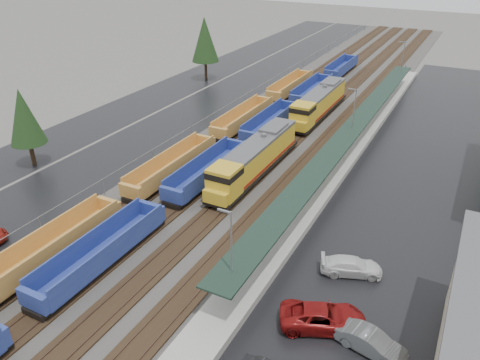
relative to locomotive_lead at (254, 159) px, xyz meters
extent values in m
cube|color=#302D2B|center=(-2.00, 21.24, -2.18)|extent=(20.00, 160.00, 0.08)
cube|color=black|center=(-8.00, 21.24, -2.06)|extent=(2.60, 160.00, 0.15)
cube|color=#473326|center=(-8.72, 21.24, -1.95)|extent=(0.08, 160.00, 0.07)
cube|color=#473326|center=(-7.28, 21.24, -1.95)|extent=(0.08, 160.00, 0.07)
cube|color=black|center=(-4.00, 21.24, -2.06)|extent=(2.60, 160.00, 0.15)
cube|color=#473326|center=(-4.72, 21.24, -1.95)|extent=(0.08, 160.00, 0.07)
cube|color=#473326|center=(-3.28, 21.24, -1.95)|extent=(0.08, 160.00, 0.07)
cube|color=black|center=(0.00, 21.24, -2.06)|extent=(2.60, 160.00, 0.15)
cube|color=#473326|center=(-0.72, 21.24, -1.95)|extent=(0.08, 160.00, 0.07)
cube|color=#473326|center=(0.72, 21.24, -1.95)|extent=(0.08, 160.00, 0.07)
cube|color=black|center=(4.00, 21.24, -2.06)|extent=(2.60, 160.00, 0.15)
cube|color=#473326|center=(3.28, 21.24, -1.95)|extent=(0.08, 160.00, 0.07)
cube|color=#473326|center=(4.72, 21.24, -1.95)|extent=(0.08, 160.00, 0.07)
cube|color=black|center=(-17.00, 21.24, -2.21)|extent=(10.00, 160.00, 0.02)
cube|color=black|center=(-27.00, 21.24, -2.21)|extent=(9.00, 160.00, 0.02)
cube|color=black|center=(17.00, 11.24, -2.21)|extent=(16.00, 100.00, 0.02)
cube|color=#9E9B93|center=(7.50, 11.24, -1.87)|extent=(3.00, 80.00, 0.70)
cylinder|color=gray|center=(7.50, -13.76, -0.32)|extent=(0.16, 0.16, 2.40)
cylinder|color=gray|center=(7.50, 1.24, -0.32)|extent=(0.16, 0.16, 2.40)
cylinder|color=gray|center=(7.50, 16.24, -0.32)|extent=(0.16, 0.16, 2.40)
cylinder|color=gray|center=(7.50, 31.24, -0.32)|extent=(0.16, 0.16, 2.40)
cylinder|color=gray|center=(7.50, 46.24, -0.32)|extent=(0.16, 0.16, 2.40)
cube|color=black|center=(7.50, 11.24, 0.98)|extent=(2.60, 65.00, 0.15)
cylinder|color=gray|center=(7.50, -18.76, 1.78)|extent=(0.12, 0.12, 8.00)
cube|color=gray|center=(7.00, -18.76, 5.68)|extent=(1.00, 0.15, 0.12)
cylinder|color=gray|center=(7.50, 11.24, 1.78)|extent=(0.12, 0.12, 8.00)
cube|color=gray|center=(7.00, 11.24, 5.68)|extent=(1.00, 0.15, 0.12)
cylinder|color=gray|center=(7.50, 41.24, 1.78)|extent=(0.12, 0.12, 8.00)
cube|color=gray|center=(7.00, 41.24, 5.68)|extent=(1.00, 0.15, 0.12)
cylinder|color=gray|center=(-11.50, -18.76, -1.22)|extent=(0.08, 0.08, 2.00)
cylinder|color=gray|center=(-11.50, -10.76, -1.22)|extent=(0.08, 0.08, 2.00)
cylinder|color=gray|center=(-11.50, -2.76, -1.22)|extent=(0.08, 0.08, 2.00)
cylinder|color=gray|center=(-11.50, 5.24, -1.22)|extent=(0.08, 0.08, 2.00)
cylinder|color=gray|center=(-11.50, 13.24, -1.22)|extent=(0.08, 0.08, 2.00)
cylinder|color=gray|center=(-11.50, 21.24, -1.22)|extent=(0.08, 0.08, 2.00)
cylinder|color=gray|center=(-11.50, 29.24, -1.22)|extent=(0.08, 0.08, 2.00)
cylinder|color=gray|center=(-11.50, 37.24, -1.22)|extent=(0.08, 0.08, 2.00)
cylinder|color=gray|center=(-11.50, 45.24, -1.22)|extent=(0.08, 0.08, 2.00)
cylinder|color=gray|center=(-11.50, 53.24, -1.22)|extent=(0.08, 0.08, 2.00)
cylinder|color=gray|center=(-11.50, 61.24, -1.22)|extent=(0.08, 0.08, 2.00)
cylinder|color=gray|center=(-11.50, 69.24, -1.22)|extent=(0.08, 0.08, 2.00)
cylinder|color=gray|center=(-11.50, 77.24, -1.22)|extent=(0.08, 0.08, 2.00)
cylinder|color=gray|center=(-11.50, 85.24, -1.22)|extent=(0.08, 0.08, 2.00)
cylinder|color=gray|center=(-11.50, 93.24, -1.22)|extent=(0.08, 0.08, 2.00)
cube|color=gray|center=(-11.50, 21.24, -0.22)|extent=(0.05, 160.00, 0.05)
cylinder|color=#332316|center=(-24.00, -8.76, -0.87)|extent=(0.50, 0.50, 2.70)
cone|color=black|center=(-24.00, -8.76, 3.63)|extent=(3.96, 3.96, 6.30)
cylinder|color=#332316|center=(-25.00, 31.24, -0.57)|extent=(0.50, 0.50, 3.30)
cone|color=black|center=(-25.00, 31.24, 4.93)|extent=(4.84, 4.84, 7.70)
cube|color=black|center=(0.00, 0.64, -1.42)|extent=(2.71, 18.07, 0.36)
cube|color=gold|center=(0.00, 1.54, 0.11)|extent=(2.53, 14.45, 2.71)
cube|color=gold|center=(0.00, -6.40, 0.30)|extent=(2.71, 2.89, 3.07)
cube|color=black|center=(0.00, -6.40, 1.20)|extent=(2.76, 2.94, 0.63)
cube|color=gold|center=(0.00, -8.03, -0.61)|extent=(2.53, 0.90, 1.26)
cube|color=#59595B|center=(0.00, 1.54, 1.56)|extent=(2.57, 14.45, 0.32)
cube|color=maroon|center=(-1.28, 1.54, -0.97)|extent=(0.04, 14.45, 0.32)
cube|color=maroon|center=(1.28, 1.54, -0.97)|extent=(0.04, 14.45, 0.32)
cube|color=black|center=(0.00, 0.64, -1.78)|extent=(1.99, 5.42, 0.54)
cube|color=black|center=(0.00, -5.68, -1.69)|extent=(2.17, 3.61, 0.45)
cube|color=black|center=(0.00, 6.97, -1.69)|extent=(2.17, 3.61, 0.45)
cylinder|color=#59595B|center=(0.00, 2.45, 1.83)|extent=(0.63, 0.63, 0.45)
cube|color=#59595B|center=(0.00, 5.16, 1.79)|extent=(2.17, 3.61, 0.45)
cube|color=black|center=(0.00, 21.64, -1.42)|extent=(2.71, 18.07, 0.36)
cube|color=gold|center=(0.00, 22.54, 0.11)|extent=(2.53, 14.45, 2.71)
cube|color=gold|center=(0.00, 14.60, 0.30)|extent=(2.71, 2.89, 3.07)
cube|color=black|center=(0.00, 14.60, 1.20)|extent=(2.76, 2.94, 0.63)
cube|color=gold|center=(0.00, 12.97, -0.61)|extent=(2.53, 0.90, 1.26)
cube|color=#59595B|center=(0.00, 22.54, 1.56)|extent=(2.57, 14.45, 0.32)
cube|color=maroon|center=(-1.28, 22.54, -0.97)|extent=(0.04, 14.45, 0.32)
cube|color=maroon|center=(1.28, 22.54, -0.97)|extent=(0.04, 14.45, 0.32)
cube|color=black|center=(0.00, 21.64, -1.78)|extent=(1.99, 5.42, 0.54)
cube|color=black|center=(0.00, 15.32, -1.69)|extent=(2.17, 3.61, 0.45)
cube|color=black|center=(0.00, 27.97, -1.69)|extent=(2.17, 3.61, 0.45)
cylinder|color=#59595B|center=(0.00, 23.45, 1.83)|extent=(0.63, 0.63, 0.45)
cube|color=#59595B|center=(0.00, 26.16, 1.79)|extent=(2.17, 3.61, 0.45)
cube|color=#BC7C34|center=(-8.00, -20.86, -1.38)|extent=(2.54, 13.61, 0.24)
cube|color=#BC7C34|center=(-9.22, -20.86, -0.50)|extent=(0.15, 13.61, 1.76)
cube|color=#BC7C34|center=(-6.78, -20.86, -0.50)|extent=(0.15, 13.61, 1.76)
cube|color=#BC7C34|center=(-8.00, -13.86, -0.69)|extent=(2.54, 0.49, 1.37)
cube|color=black|center=(-8.00, -14.54, -1.67)|extent=(1.96, 2.15, 0.49)
cube|color=#BC7C34|center=(-8.00, -3.82, -1.38)|extent=(2.54, 13.61, 0.24)
cube|color=#BC7C34|center=(-9.22, -3.82, -0.50)|extent=(0.15, 13.61, 1.76)
cube|color=#BC7C34|center=(-6.78, -3.82, -0.50)|extent=(0.15, 13.61, 1.76)
cube|color=#BC7C34|center=(-8.00, -10.82, -0.69)|extent=(2.54, 0.49, 1.37)
cube|color=#BC7C34|center=(-8.00, 3.18, -0.69)|extent=(2.54, 0.49, 1.37)
cube|color=black|center=(-8.00, -10.14, -1.67)|extent=(1.96, 2.15, 0.49)
cube|color=black|center=(-8.00, 2.50, -1.67)|extent=(1.96, 2.15, 0.49)
cube|color=#BC7C34|center=(-8.00, 13.22, -1.38)|extent=(2.54, 13.61, 0.24)
cube|color=#BC7C34|center=(-9.22, 13.22, -0.50)|extent=(0.15, 13.61, 1.76)
cube|color=#BC7C34|center=(-6.78, 13.22, -0.50)|extent=(0.15, 13.61, 1.76)
cube|color=#BC7C34|center=(-8.00, 6.22, -0.69)|extent=(2.54, 0.49, 1.37)
cube|color=#BC7C34|center=(-8.00, 20.22, -0.69)|extent=(2.54, 0.49, 1.37)
cube|color=black|center=(-8.00, 6.90, -1.67)|extent=(1.96, 2.15, 0.49)
cube|color=black|center=(-8.00, 19.54, -1.67)|extent=(1.96, 2.15, 0.49)
cube|color=#BC7C34|center=(-8.00, 30.26, -1.38)|extent=(2.54, 13.61, 0.24)
cube|color=#BC7C34|center=(-9.22, 30.26, -0.50)|extent=(0.15, 13.61, 1.76)
cube|color=#BC7C34|center=(-6.78, 30.26, -0.50)|extent=(0.15, 13.61, 1.76)
cube|color=#BC7C34|center=(-8.00, 23.25, -0.69)|extent=(2.54, 0.49, 1.37)
cube|color=#BC7C34|center=(-8.00, 37.26, -0.69)|extent=(2.54, 0.49, 1.37)
cube|color=black|center=(-8.00, 23.94, -1.67)|extent=(1.96, 2.15, 0.49)
cube|color=black|center=(-8.00, 36.58, -1.67)|extent=(1.96, 2.15, 0.49)
cube|color=navy|center=(-4.00, -19.34, -1.37)|extent=(2.60, 12.84, 0.25)
cube|color=navy|center=(-5.25, -19.34, -0.47)|extent=(0.15, 12.84, 1.80)
cube|color=navy|center=(-2.75, -19.34, -0.47)|extent=(0.15, 12.84, 1.80)
cube|color=navy|center=(-4.00, -25.96, -0.67)|extent=(2.60, 0.50, 1.40)
cube|color=navy|center=(-4.00, -12.72, -0.67)|extent=(2.60, 0.50, 1.40)
cube|color=black|center=(-4.00, -25.26, -1.67)|extent=(2.00, 2.20, 0.50)
cube|color=black|center=(-4.00, -13.42, -1.67)|extent=(2.00, 2.20, 0.50)
cube|color=navy|center=(-4.00, -3.00, -1.37)|extent=(2.60, 12.84, 0.25)
cube|color=navy|center=(-5.25, -3.00, -0.47)|extent=(0.15, 12.84, 1.80)
cube|color=navy|center=(-2.75, -3.00, -0.47)|extent=(0.15, 12.84, 1.80)
cube|color=navy|center=(-4.00, -9.62, -0.67)|extent=(2.60, 0.50, 1.40)
cube|color=navy|center=(-4.00, 3.62, -0.67)|extent=(2.60, 0.50, 1.40)
cube|color=black|center=(-4.00, -8.92, -1.67)|extent=(2.00, 2.20, 0.50)
cube|color=black|center=(-4.00, 2.92, -1.67)|extent=(2.00, 2.20, 0.50)
cube|color=navy|center=(-4.00, 13.34, -1.37)|extent=(2.60, 12.84, 0.25)
cube|color=navy|center=(-5.25, 13.34, -0.47)|extent=(0.15, 12.84, 1.80)
cube|color=navy|center=(-2.75, 13.34, -0.47)|extent=(0.15, 12.84, 1.80)
cube|color=navy|center=(-4.00, 6.72, -0.67)|extent=(2.60, 0.50, 1.40)
cube|color=navy|center=(-4.00, 19.96, -0.67)|extent=(2.60, 0.50, 1.40)
cube|color=black|center=(-4.00, 7.42, -1.67)|extent=(2.00, 2.20, 0.50)
cube|color=black|center=(-4.00, 19.26, -1.67)|extent=(2.00, 2.20, 0.50)
cube|color=navy|center=(-4.00, 29.68, -1.37)|extent=(2.60, 12.84, 0.25)
cube|color=navy|center=(-5.25, 29.68, -0.47)|extent=(0.15, 12.84, 1.80)
cube|color=navy|center=(-2.75, 29.68, -0.47)|extent=(0.15, 12.84, 1.80)
cube|color=navy|center=(-4.00, 23.06, -0.67)|extent=(2.60, 0.50, 1.40)
cube|color=navy|center=(-4.00, 36.30, -0.67)|extent=(2.60, 0.50, 1.40)
cube|color=black|center=(-4.00, 23.76, -1.67)|extent=(2.00, 2.20, 0.50)
cube|color=black|center=(-4.00, 35.61, -1.67)|extent=(2.00, 2.20, 0.50)
cube|color=navy|center=(-4.00, 46.02, -1.37)|extent=(2.60, 12.84, 0.25)
cube|color=navy|center=(-5.25, 46.02, -0.47)|extent=(0.15, 12.84, 1.80)
cube|color=navy|center=(-2.75, 46.02, -0.47)|extent=(0.15, 12.84, 1.80)
cube|color=navy|center=(-4.00, 39.40, -0.67)|extent=(2.60, 0.50, 1.40)
cube|color=navy|center=(-4.00, 52.65, -0.67)|extent=(2.60, 0.50, 1.40)
cube|color=black|center=(-4.00, 40.10, -1.67)|extent=(2.00, 2.20, 0.50)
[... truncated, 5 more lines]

